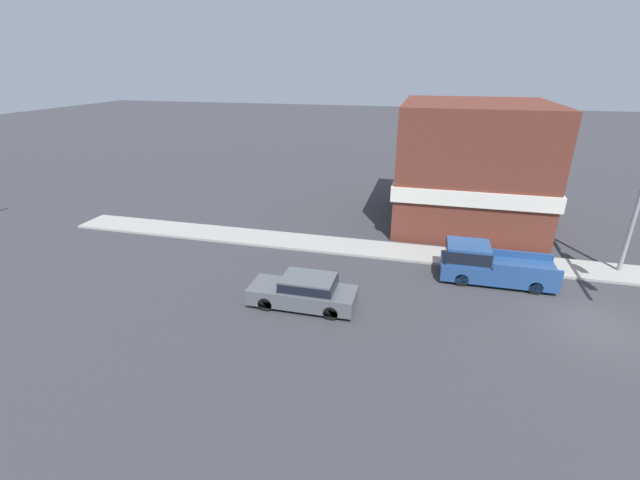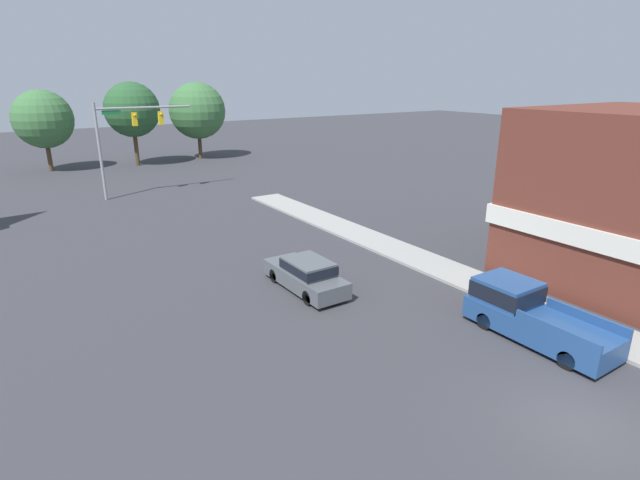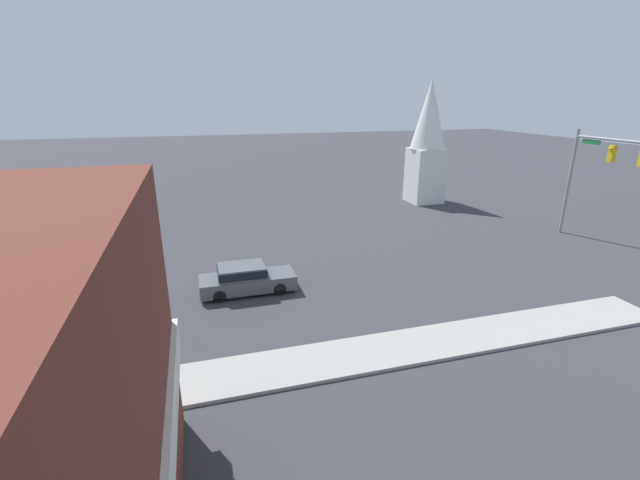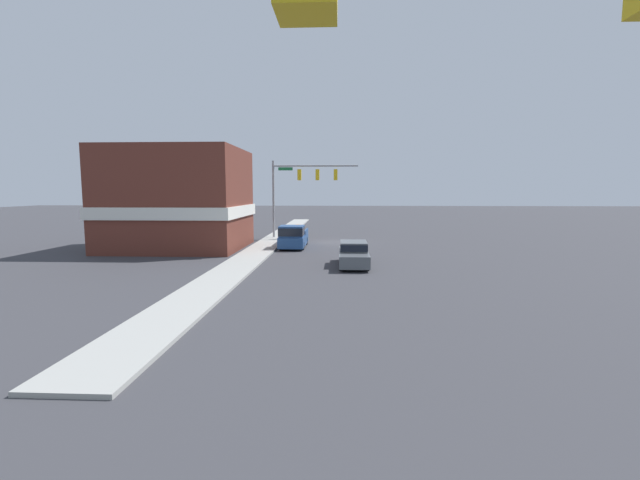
# 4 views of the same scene
# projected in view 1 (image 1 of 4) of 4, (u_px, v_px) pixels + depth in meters

# --- Properties ---
(ground_plane) EXTENTS (200.00, 200.00, 0.00)m
(ground_plane) POSITION_uv_depth(u_px,v_px,m) (593.00, 327.00, 18.06)
(ground_plane) COLOR #38383D
(sidewalk_curb) EXTENTS (2.40, 60.00, 0.14)m
(sidewalk_curb) POSITION_uv_depth(u_px,v_px,m) (559.00, 268.00, 23.14)
(sidewalk_curb) COLOR #9E9E99
(sidewalk_curb) RESTS_ON ground
(car_lead) EXTENTS (1.79, 4.85, 1.50)m
(car_lead) POSITION_uv_depth(u_px,v_px,m) (305.00, 291.00, 19.31)
(car_lead) COLOR black
(car_lead) RESTS_ON ground
(pickup_truck_parked) EXTENTS (2.00, 5.48, 1.92)m
(pickup_truck_parked) POSITION_uv_depth(u_px,v_px,m) (486.00, 264.00, 21.59)
(pickup_truck_parked) COLOR black
(pickup_truck_parked) RESTS_ON ground
(corner_brick_building) EXTENTS (10.61, 9.52, 8.04)m
(corner_brick_building) POSITION_uv_depth(u_px,v_px,m) (470.00, 166.00, 28.88)
(corner_brick_building) COLOR brown
(corner_brick_building) RESTS_ON ground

